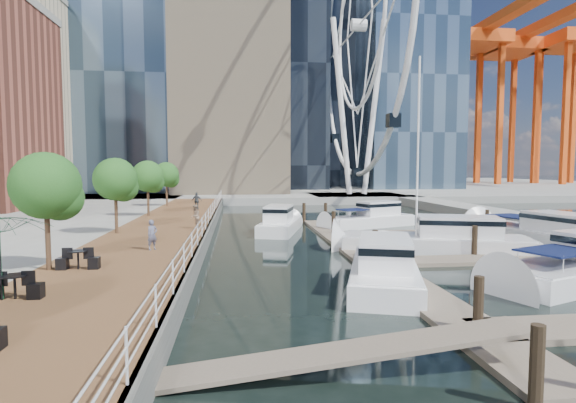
# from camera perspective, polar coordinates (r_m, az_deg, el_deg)

# --- Properties ---
(ground) EXTENTS (520.00, 520.00, 0.00)m
(ground) POSITION_cam_1_polar(r_m,az_deg,el_deg) (15.64, 9.20, -14.34)
(ground) COLOR black
(ground) RESTS_ON ground
(boardwalk) EXTENTS (6.00, 60.00, 1.00)m
(boardwalk) POSITION_cam_1_polar(r_m,az_deg,el_deg) (30.00, -15.96, -4.47)
(boardwalk) COLOR brown
(boardwalk) RESTS_ON ground
(seawall) EXTENTS (0.25, 60.00, 1.00)m
(seawall) POSITION_cam_1_polar(r_m,az_deg,el_deg) (29.66, -10.21, -4.48)
(seawall) COLOR #595954
(seawall) RESTS_ON ground
(land_far) EXTENTS (200.00, 114.00, 1.00)m
(land_far) POSITION_cam_1_polar(r_m,az_deg,el_deg) (116.41, -4.51, 2.05)
(land_far) COLOR gray
(land_far) RESTS_ON ground
(breakwater) EXTENTS (4.00, 60.00, 1.00)m
(breakwater) POSITION_cam_1_polar(r_m,az_deg,el_deg) (42.10, 28.42, -2.35)
(breakwater) COLOR gray
(breakwater) RESTS_ON ground
(pier) EXTENTS (14.00, 12.00, 1.00)m
(pier) POSITION_cam_1_polar(r_m,az_deg,el_deg) (68.82, 8.72, 0.49)
(pier) COLOR gray
(pier) RESTS_ON ground
(railing) EXTENTS (0.10, 60.00, 1.05)m
(railing) POSITION_cam_1_polar(r_m,az_deg,el_deg) (29.53, -10.43, -2.51)
(railing) COLOR white
(railing) RESTS_ON boardwalk
(floating_docks) EXTENTS (16.00, 34.00, 2.60)m
(floating_docks) POSITION_cam_1_polar(r_m,az_deg,el_deg) (27.43, 19.70, -5.39)
(floating_docks) COLOR #6D6051
(floating_docks) RESTS_ON ground
(ferris_wheel) EXTENTS (5.80, 45.60, 47.80)m
(ferris_wheel) POSITION_cam_1_polar(r_m,az_deg,el_deg) (71.80, 8.96, 21.18)
(ferris_wheel) COLOR white
(ferris_wheel) RESTS_ON ground
(port_cranes) EXTENTS (40.00, 52.00, 38.00)m
(port_cranes) POSITION_cam_1_polar(r_m,az_deg,el_deg) (132.11, 26.89, 10.34)
(port_cranes) COLOR #D84C14
(port_cranes) RESTS_ON ground
(street_trees) EXTENTS (2.60, 42.60, 4.60)m
(street_trees) POSITION_cam_1_polar(r_m,az_deg,el_deg) (29.20, -21.09, 2.64)
(street_trees) COLOR #3F2B1C
(street_trees) RESTS_ON ground
(pedestrian_near) EXTENTS (0.63, 0.62, 1.47)m
(pedestrian_near) POSITION_cam_1_polar(r_m,az_deg,el_deg) (22.84, -16.86, -4.07)
(pedestrian_near) COLOR #53566E
(pedestrian_near) RESTS_ON boardwalk
(pedestrian_mid) EXTENTS (0.65, 0.81, 1.56)m
(pedestrian_mid) POSITION_cam_1_polar(r_m,az_deg,el_deg) (30.26, -11.73, -1.88)
(pedestrian_mid) COLOR #88705E
(pedestrian_mid) RESTS_ON boardwalk
(pedestrian_far) EXTENTS (1.02, 0.57, 1.65)m
(pedestrian_far) POSITION_cam_1_polar(r_m,az_deg,el_deg) (44.17, -11.50, 0.09)
(pedestrian_far) COLOR #353B42
(pedestrian_far) RESTS_ON boardwalk
(moored_yachts) EXTENTS (21.98, 35.00, 11.50)m
(moored_yachts) POSITION_cam_1_polar(r_m,az_deg,el_deg) (28.01, 19.45, -6.21)
(moored_yachts) COLOR silver
(moored_yachts) RESTS_ON ground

